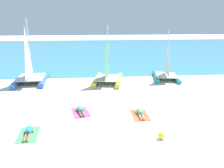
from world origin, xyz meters
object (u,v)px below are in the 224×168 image
(sailboat_yellow, at_px, (107,75))
(towel_right, at_px, (140,115))
(towel_left, at_px, (28,135))
(towel_middle, at_px, (81,112))
(sunbather_right, at_px, (140,113))
(beach_ball, at_px, (161,135))
(sailboat_blue, at_px, (31,74))
(sunbather_left, at_px, (28,132))
(sailboat_teal, at_px, (166,72))
(sunbather_middle, at_px, (80,110))

(sailboat_yellow, height_order, towel_right, sailboat_yellow)
(towel_left, bearing_deg, towel_middle, 44.79)
(towel_right, distance_m, sunbather_right, 0.14)
(towel_left, distance_m, beach_ball, 7.45)
(towel_right, bearing_deg, sunbather_right, 90.87)
(sailboat_blue, distance_m, towel_middle, 9.46)
(sailboat_blue, distance_m, sunbather_right, 12.66)
(sailboat_blue, height_order, towel_middle, sailboat_blue)
(sailboat_blue, xyz_separation_m, sunbather_right, (9.36, -8.49, -0.80))
(towel_middle, relative_size, towel_right, 1.00)
(towel_right, relative_size, sunbather_right, 1.22)
(sunbather_left, relative_size, towel_right, 0.82)
(towel_middle, xyz_separation_m, towel_right, (4.04, -0.79, 0.00))
(sunbather_left, xyz_separation_m, sunbather_right, (6.84, 1.98, 0.00))
(sailboat_teal, height_order, sunbather_left, sailboat_teal)
(beach_ball, bearing_deg, sunbather_middle, 139.61)
(sunbather_right, bearing_deg, sailboat_blue, 136.92)
(sailboat_teal, height_order, sunbather_right, sailboat_teal)
(sailboat_blue, height_order, beach_ball, sailboat_blue)
(sailboat_teal, height_order, towel_right, sailboat_teal)
(sailboat_blue, bearing_deg, towel_middle, -59.14)
(sailboat_teal, bearing_deg, sunbather_right, -108.07)
(towel_middle, bearing_deg, sunbather_right, -10.20)
(sailboat_teal, bearing_deg, beach_ball, -98.96)
(sunbather_right, bearing_deg, towel_middle, 168.93)
(sailboat_blue, distance_m, beach_ball, 15.27)
(sailboat_yellow, height_order, beach_ball, sailboat_yellow)
(sunbather_middle, xyz_separation_m, beach_ball, (4.59, -3.91, 0.07))
(sunbather_left, relative_size, towel_middle, 0.82)
(sailboat_teal, relative_size, beach_ball, 12.93)
(sailboat_blue, relative_size, sunbather_middle, 4.03)
(sunbather_middle, height_order, beach_ball, beach_ball)
(sunbather_middle, bearing_deg, sailboat_yellow, 57.41)
(sunbather_left, xyz_separation_m, towel_middle, (2.80, 2.71, -0.13))
(sunbather_right, bearing_deg, beach_ball, -81.11)
(towel_right, bearing_deg, sailboat_teal, 61.80)
(towel_right, bearing_deg, towel_middle, 168.89)
(sailboat_yellow, distance_m, sunbather_middle, 7.44)
(towel_left, xyz_separation_m, sunbather_middle, (2.78, 2.84, 0.13))
(sunbather_right, relative_size, beach_ball, 3.90)
(sunbather_left, distance_m, beach_ball, 7.47)
(beach_ball, bearing_deg, sailboat_yellow, 101.54)
(sailboat_teal, distance_m, sunbather_right, 9.72)
(towel_middle, xyz_separation_m, sunbather_right, (4.04, -0.73, 0.13))
(sunbather_middle, relative_size, towel_right, 0.82)
(towel_middle, relative_size, sunbather_right, 1.22)
(sailboat_blue, xyz_separation_m, towel_right, (9.36, -8.56, -0.93))
(sailboat_yellow, bearing_deg, towel_right, -67.84)
(sailboat_teal, xyz_separation_m, sailboat_yellow, (-6.31, -0.71, 0.07))
(towel_middle, height_order, beach_ball, beach_ball)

